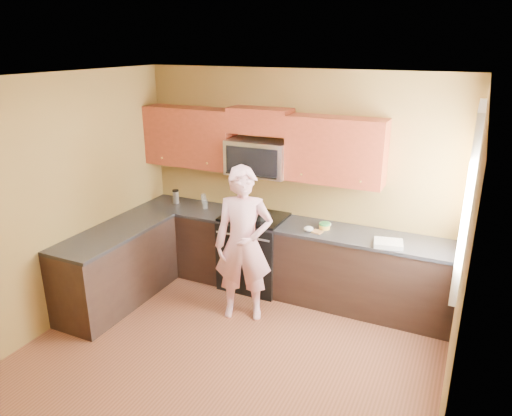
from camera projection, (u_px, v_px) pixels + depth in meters
The scene contains 26 objects.
floor at pixel (218, 368), 4.62m from camera, with size 4.00×4.00×0.00m, color brown.
ceiling at pixel (208, 80), 3.72m from camera, with size 4.00×4.00×0.00m, color white.
wall_back at pixel (295, 182), 5.88m from camera, with size 4.00×4.00×0.00m, color olive.
wall_front at pixel (20, 377), 2.46m from camera, with size 4.00×4.00×0.00m, color olive.
wall_left at pixel (47, 207), 4.97m from camera, with size 4.00×4.00×0.00m, color olive.
wall_right at pixel (459, 287), 3.37m from camera, with size 4.00×4.00×0.00m, color olive.
cabinet_back_run at pixel (284, 258), 5.92m from camera, with size 4.00×0.60×0.88m, color black.
cabinet_left_run at pixel (117, 268), 5.67m from camera, with size 0.60×1.60×0.88m, color black.
countertop_back at pixel (285, 224), 5.76m from camera, with size 4.00×0.62×0.04m, color black.
countertop_left at pixel (114, 232), 5.51m from camera, with size 0.62×1.60×0.04m, color black.
stove at pixel (254, 251), 6.05m from camera, with size 0.76×0.65×0.95m, color black, non-canonical shape.
microwave at pixel (259, 174), 5.84m from camera, with size 0.76×0.40×0.42m, color silver, non-canonical shape.
upper_cab_left at pixel (191, 165), 6.26m from camera, with size 1.22×0.33×0.75m, color maroon, non-canonical shape.
upper_cab_right at pixel (334, 183), 5.49m from camera, with size 1.12×0.33×0.75m, color maroon, non-canonical shape.
upper_cab_over_mw at pixel (260, 121), 5.65m from camera, with size 0.76×0.33×0.30m, color maroon.
window at pixel (470, 198), 4.30m from camera, with size 0.06×1.06×1.66m, color white, non-canonical shape.
woman at pixel (244, 244), 5.24m from camera, with size 0.64×0.42×1.76m, color pink.
frying_pan at pixel (260, 218), 5.83m from camera, with size 0.27×0.47×0.06m, color black, non-canonical shape.
butter_tub at pixel (324, 229), 5.56m from camera, with size 0.13×0.13×0.09m, color yellow, non-canonical shape.
toast_slice at pixel (317, 232), 5.46m from camera, with size 0.11×0.11×0.01m, color #B27F47.
napkin_a at pixel (309, 229), 5.48m from camera, with size 0.11×0.12×0.06m, color silver.
napkin_b at pixel (326, 224), 5.61m from camera, with size 0.12×0.13×0.07m, color silver.
dish_towel at pixel (388, 243), 5.10m from camera, with size 0.30×0.24×0.05m, color white.
travel_mug at pixel (176, 203), 6.45m from camera, with size 0.09×0.09×0.19m, color silver, non-canonical shape.
glass_a at pixel (203, 199), 6.44m from camera, with size 0.07×0.07×0.12m, color silver.
glass_c at pixel (205, 204), 6.23m from camera, with size 0.07×0.07×0.12m, color silver.
Camera 1 is at (1.97, -3.32, 2.99)m, focal length 33.47 mm.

